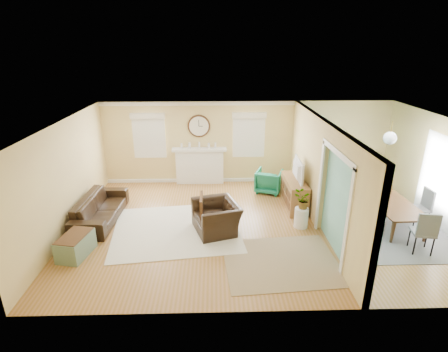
{
  "coord_description": "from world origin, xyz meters",
  "views": [
    {
      "loc": [
        -1.03,
        -7.67,
        4.22
      ],
      "look_at": [
        -0.8,
        0.3,
        1.2
      ],
      "focal_mm": 28.0,
      "sensor_mm": 36.0,
      "label": 1
    }
  ],
  "objects_px": {
    "eames_chair": "(216,217)",
    "green_chair": "(269,181)",
    "credenza": "(294,193)",
    "sofa": "(100,208)",
    "dining_table": "(394,215)"
  },
  "relations": [
    {
      "from": "eames_chair",
      "to": "green_chair",
      "type": "relative_size",
      "value": 1.47
    },
    {
      "from": "green_chair",
      "to": "credenza",
      "type": "distance_m",
      "value": 1.19
    },
    {
      "from": "sofa",
      "to": "eames_chair",
      "type": "distance_m",
      "value": 3.0
    },
    {
      "from": "credenza",
      "to": "sofa",
      "type": "bearing_deg",
      "value": -172.78
    },
    {
      "from": "sofa",
      "to": "green_chair",
      "type": "distance_m",
      "value": 4.85
    },
    {
      "from": "eames_chair",
      "to": "credenza",
      "type": "relative_size",
      "value": 0.77
    },
    {
      "from": "sofa",
      "to": "dining_table",
      "type": "xyz_separation_m",
      "value": [
        7.28,
        -0.54,
        -0.03
      ]
    },
    {
      "from": "green_chair",
      "to": "credenza",
      "type": "height_order",
      "value": "credenza"
    },
    {
      "from": "sofa",
      "to": "dining_table",
      "type": "height_order",
      "value": "sofa"
    },
    {
      "from": "sofa",
      "to": "credenza",
      "type": "xyz_separation_m",
      "value": [
        5.07,
        0.64,
        0.08
      ]
    },
    {
      "from": "dining_table",
      "to": "sofa",
      "type": "bearing_deg",
      "value": 84.24
    },
    {
      "from": "green_chair",
      "to": "credenza",
      "type": "bearing_deg",
      "value": 137.13
    },
    {
      "from": "eames_chair",
      "to": "green_chair",
      "type": "distance_m",
      "value": 2.83
    },
    {
      "from": "dining_table",
      "to": "credenza",
      "type": "bearing_deg",
      "value": 60.27
    },
    {
      "from": "credenza",
      "to": "dining_table",
      "type": "relative_size",
      "value": 0.86
    }
  ]
}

